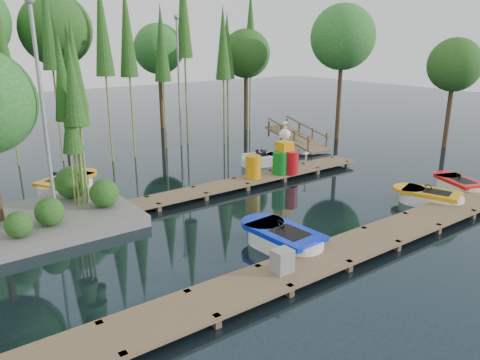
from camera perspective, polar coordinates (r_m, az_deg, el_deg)
ground_plane at (r=16.65m, az=-0.36°, el=-4.33°), size 90.00×90.00×0.00m
near_dock at (r=13.50m, az=11.13°, el=-8.93°), size 18.00×1.50×0.50m
far_dock at (r=19.05m, az=-2.37°, el=-0.82°), size 15.00×1.20×0.50m
island at (r=16.32m, az=-25.99°, el=5.14°), size 6.20×4.20×6.75m
tree_screen at (r=24.19m, az=-20.27°, el=16.16°), size 34.42×18.53×10.31m
lamp_island at (r=15.56m, az=-23.02°, el=9.04°), size 0.30×0.30×7.25m
lamp_rear at (r=27.01m, az=-7.51°, el=13.07°), size 0.30×0.30×7.25m
ramp at (r=26.86m, az=6.99°, el=5.15°), size 1.50×3.94×1.49m
boat_blue at (r=14.09m, az=5.25°, el=-7.27°), size 1.50×3.00×0.98m
boat_red at (r=21.16m, az=25.10°, el=-0.61°), size 1.87×2.65×0.82m
boat_yellow_near at (r=19.01m, az=22.09°, el=-2.07°), size 1.93×2.82×0.87m
boat_yellow_far at (r=20.37m, az=-20.37°, el=-0.50°), size 3.11×2.53×1.43m
boat_white_far at (r=23.15m, az=2.87°, el=2.48°), size 2.63×1.91×1.14m
utility_cabinet at (r=12.14m, az=5.17°, el=-9.79°), size 0.50×0.42×0.61m
yellow_barrel at (r=19.84m, az=1.62°, el=1.60°), size 0.65×0.65×0.98m
drum_cluster at (r=20.73m, az=5.58°, el=2.74°), size 1.33×1.22×2.29m
seagull_post at (r=21.83m, az=8.05°, el=2.85°), size 0.44×0.24×0.71m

